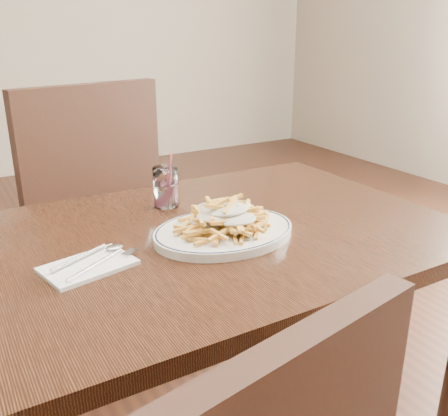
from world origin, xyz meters
TOP-DOWN VIEW (x-y plane):
  - table at (0.00, 0.00)m, footprint 1.20×0.80m
  - chair_far at (-0.11, 0.70)m, footprint 0.57×0.57m
  - fries_plate at (0.03, -0.05)m, footprint 0.40×0.38m
  - loaded_fries at (0.03, -0.05)m, footprint 0.23×0.19m
  - napkin at (-0.29, -0.05)m, footprint 0.20×0.15m
  - cutlery at (-0.29, -0.04)m, footprint 0.19×0.15m
  - water_glass at (0.00, 0.21)m, footprint 0.07×0.07m

SIDE VIEW (x-z plane):
  - chair_far at x=-0.11m, z-range 0.07..1.11m
  - table at x=0.00m, z-range 0.30..1.05m
  - napkin at x=-0.29m, z-range 0.75..0.76m
  - fries_plate at x=0.03m, z-range 0.75..0.77m
  - cutlery at x=-0.29m, z-range 0.76..0.77m
  - water_glass at x=0.00m, z-range 0.72..0.87m
  - loaded_fries at x=0.03m, z-range 0.77..0.84m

